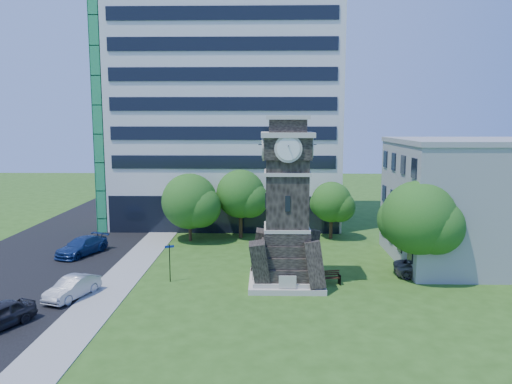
{
  "coord_description": "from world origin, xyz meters",
  "views": [
    {
      "loc": [
        1.55,
        -33.47,
        11.85
      ],
      "look_at": [
        0.68,
        6.58,
        6.14
      ],
      "focal_mm": 35.0,
      "sensor_mm": 36.0,
      "label": 1
    }
  ],
  "objects_px": {
    "street_sign": "(170,258)",
    "car_street_north": "(82,246)",
    "park_bench": "(327,277)",
    "clock_tower": "(287,213)",
    "car_street_mid": "(72,288)",
    "car_east_lot": "(427,268)"
  },
  "relations": [
    {
      "from": "clock_tower",
      "to": "car_street_north",
      "type": "height_order",
      "value": "clock_tower"
    },
    {
      "from": "car_east_lot",
      "to": "street_sign",
      "type": "distance_m",
      "value": 19.58
    },
    {
      "from": "street_sign",
      "to": "car_street_north",
      "type": "bearing_deg",
      "value": 118.12
    },
    {
      "from": "clock_tower",
      "to": "street_sign",
      "type": "height_order",
      "value": "clock_tower"
    },
    {
      "from": "street_sign",
      "to": "car_street_mid",
      "type": "bearing_deg",
      "value": -172.8
    },
    {
      "from": "clock_tower",
      "to": "car_east_lot",
      "type": "xyz_separation_m",
      "value": [
        10.87,
        1.8,
        -4.59
      ]
    },
    {
      "from": "clock_tower",
      "to": "car_street_mid",
      "type": "bearing_deg",
      "value": -166.89
    },
    {
      "from": "car_east_lot",
      "to": "car_street_north",
      "type": "bearing_deg",
      "value": 83.68
    },
    {
      "from": "car_street_mid",
      "to": "car_east_lot",
      "type": "bearing_deg",
      "value": 30.45
    },
    {
      "from": "car_street_north",
      "to": "street_sign",
      "type": "bearing_deg",
      "value": -16.85
    },
    {
      "from": "clock_tower",
      "to": "car_east_lot",
      "type": "distance_m",
      "value": 11.94
    },
    {
      "from": "clock_tower",
      "to": "car_street_mid",
      "type": "distance_m",
      "value": 15.62
    },
    {
      "from": "car_street_north",
      "to": "street_sign",
      "type": "distance_m",
      "value": 11.92
    },
    {
      "from": "car_street_mid",
      "to": "street_sign",
      "type": "height_order",
      "value": "street_sign"
    },
    {
      "from": "street_sign",
      "to": "clock_tower",
      "type": "bearing_deg",
      "value": -24.65
    },
    {
      "from": "car_street_north",
      "to": "car_east_lot",
      "type": "bearing_deg",
      "value": 10.19
    },
    {
      "from": "car_street_north",
      "to": "car_east_lot",
      "type": "distance_m",
      "value": 29.37
    },
    {
      "from": "park_bench",
      "to": "street_sign",
      "type": "distance_m",
      "value": 11.65
    },
    {
      "from": "car_street_north",
      "to": "park_bench",
      "type": "xyz_separation_m",
      "value": [
        20.91,
        -7.64,
        -0.24
      ]
    },
    {
      "from": "car_street_mid",
      "to": "car_east_lot",
      "type": "xyz_separation_m",
      "value": [
        25.42,
        5.18,
        -0.03
      ]
    },
    {
      "from": "car_east_lot",
      "to": "car_street_mid",
      "type": "bearing_deg",
      "value": 106.43
    },
    {
      "from": "clock_tower",
      "to": "park_bench",
      "type": "relative_size",
      "value": 6.26
    }
  ]
}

